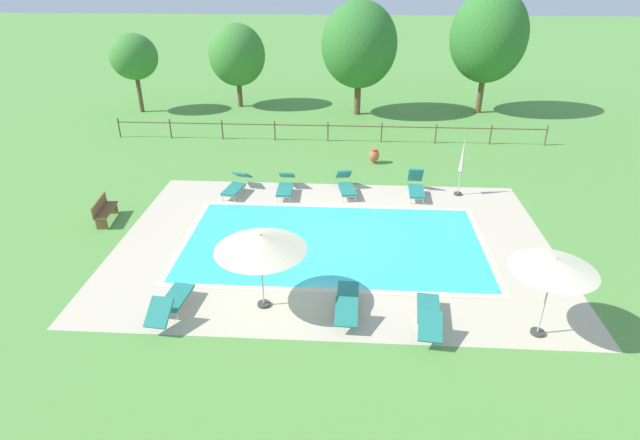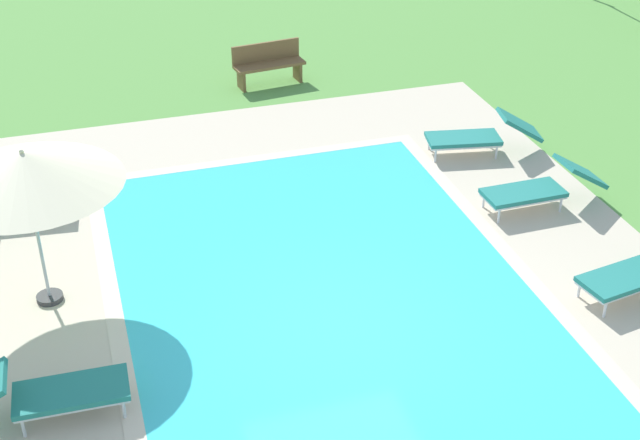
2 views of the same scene
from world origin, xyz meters
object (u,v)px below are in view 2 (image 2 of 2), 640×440
object	(u,v)px
sun_lounger_south_far	(480,135)
wooden_bench_lawn_side	(268,63)
sun_lounger_north_far	(540,187)
sun_lounger_south_mid	(44,393)
patio_umbrella_open_by_bench	(25,169)
sun_lounger_north_mid	(8,198)

from	to	relation	value
sun_lounger_south_far	wooden_bench_lawn_side	size ratio (longest dim) A/B	1.37
sun_lounger_north_far	sun_lounger_south_mid	xyz separation A→B (m)	(2.65, -7.78, -0.00)
sun_lounger_north_far	patio_umbrella_open_by_bench	xyz separation A→B (m)	(0.31, -7.67, 1.67)
sun_lounger_north_mid	wooden_bench_lawn_side	distance (m)	6.76
sun_lounger_south_mid	patio_umbrella_open_by_bench	size ratio (longest dim) A/B	0.84
sun_lounger_south_mid	sun_lounger_north_mid	bearing A→B (deg)	-175.43
sun_lounger_north_mid	sun_lounger_south_mid	world-z (taller)	sun_lounger_north_mid
wooden_bench_lawn_side	sun_lounger_south_mid	bearing A→B (deg)	-28.52
sun_lounger_north_far	wooden_bench_lawn_side	size ratio (longest dim) A/B	1.33
sun_lounger_south_mid	patio_umbrella_open_by_bench	xyz separation A→B (m)	(-2.34, 0.11, 1.67)
sun_lounger_south_mid	sun_lounger_south_far	world-z (taller)	sun_lounger_south_far
sun_lounger_south_mid	sun_lounger_south_far	size ratio (longest dim) A/B	0.98
sun_lounger_south_far	sun_lounger_north_mid	bearing A→B (deg)	-90.70
sun_lounger_north_far	sun_lounger_south_mid	size ratio (longest dim) A/B	0.99
sun_lounger_north_mid	sun_lounger_north_far	xyz separation A→B (m)	(2.14, 8.16, -0.01)
patio_umbrella_open_by_bench	wooden_bench_lawn_side	bearing A→B (deg)	144.35
sun_lounger_north_mid	patio_umbrella_open_by_bench	world-z (taller)	patio_umbrella_open_by_bench
sun_lounger_north_far	patio_umbrella_open_by_bench	bearing A→B (deg)	-87.67
sun_lounger_south_far	patio_umbrella_open_by_bench	size ratio (longest dim) A/B	0.85
patio_umbrella_open_by_bench	sun_lounger_north_mid	bearing A→B (deg)	-168.57
sun_lounger_north_mid	sun_lounger_south_far	bearing A→B (deg)	89.30
patio_umbrella_open_by_bench	sun_lounger_north_far	bearing A→B (deg)	92.33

